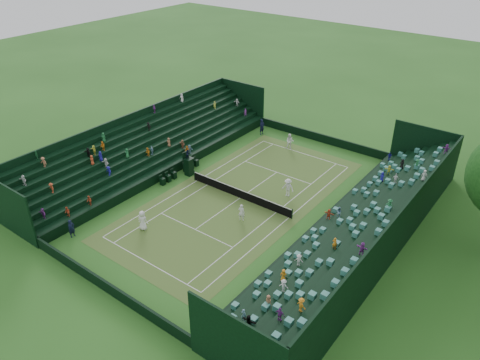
{
  "coord_description": "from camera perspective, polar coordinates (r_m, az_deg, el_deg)",
  "views": [
    {
      "loc": [
        22.83,
        -30.18,
        23.69
      ],
      "look_at": [
        0.0,
        0.0,
        2.0
      ],
      "focal_mm": 35.0,
      "sensor_mm": 36.0,
      "label": 1
    }
  ],
  "objects": [
    {
      "name": "ground",
      "position": [
        44.65,
        0.0,
        -2.23
      ],
      "size": [
        160.0,
        160.0,
        0.0
      ],
      "primitive_type": "plane",
      "color": "#285D1D",
      "rests_on": "ground"
    },
    {
      "name": "court_surface",
      "position": [
        44.65,
        0.0,
        -2.22
      ],
      "size": [
        12.97,
        26.77,
        0.01
      ],
      "primitive_type": "cube",
      "color": "#3A802A",
      "rests_on": "ground"
    },
    {
      "name": "perimeter_wall_north",
      "position": [
        56.41,
        9.82,
        5.08
      ],
      "size": [
        17.17,
        0.2,
        1.0
      ],
      "primitive_type": "cube",
      "color": "black",
      "rests_on": "ground"
    },
    {
      "name": "perimeter_wall_south",
      "position": [
        35.55,
        -16.02,
        -12.35
      ],
      "size": [
        17.17,
        0.2,
        1.0
      ],
      "primitive_type": "cube",
      "color": "black",
      "rests_on": "ground"
    },
    {
      "name": "perimeter_wall_east",
      "position": [
        40.68,
        9.62,
        -5.43
      ],
      "size": [
        0.2,
        31.77,
        1.0
      ],
      "primitive_type": "cube",
      "color": "black",
      "rests_on": "ground"
    },
    {
      "name": "perimeter_wall_west",
      "position": [
        49.29,
        -7.89,
        1.45
      ],
      "size": [
        0.2,
        31.77,
        1.0
      ],
      "primitive_type": "cube",
      "color": "black",
      "rests_on": "ground"
    },
    {
      "name": "north_grandstand",
      "position": [
        38.79,
        15.18,
        -6.2
      ],
      "size": [
        6.6,
        32.0,
        4.9
      ],
      "color": "black",
      "rests_on": "ground"
    },
    {
      "name": "south_grandstand",
      "position": [
        51.59,
        -11.31,
        3.79
      ],
      "size": [
        6.6,
        32.0,
        4.9
      ],
      "color": "black",
      "rests_on": "ground"
    },
    {
      "name": "tennis_net",
      "position": [
        44.38,
        0.0,
        -1.65
      ],
      "size": [
        11.67,
        0.1,
        1.06
      ],
      "color": "black",
      "rests_on": "ground"
    },
    {
      "name": "umpire_chair",
      "position": [
        48.33,
        -6.3,
        1.92
      ],
      "size": [
        0.91,
        0.91,
        2.86
      ],
      "color": "black",
      "rests_on": "ground"
    },
    {
      "name": "courtside_chairs",
      "position": [
        48.79,
        -7.35,
        1.03
      ],
      "size": [
        0.48,
        5.45,
        1.04
      ],
      "color": "black",
      "rests_on": "ground"
    },
    {
      "name": "player_near_west",
      "position": [
        40.79,
        -11.79,
        -4.85
      ],
      "size": [
        1.03,
        0.83,
        1.83
      ],
      "primitive_type": "imported",
      "rotation": [
        0.0,
        0.0,
        3.46
      ],
      "color": "white",
      "rests_on": "ground"
    },
    {
      "name": "player_near_east",
      "position": [
        41.13,
        0.18,
        -3.97
      ],
      "size": [
        0.69,
        0.56,
        1.64
      ],
      "primitive_type": "imported",
      "rotation": [
        0.0,
        0.0,
        3.45
      ],
      "color": "white",
      "rests_on": "ground"
    },
    {
      "name": "player_far_west",
      "position": [
        54.03,
        6.09,
        4.71
      ],
      "size": [
        1.09,
        1.0,
        1.82
      ],
      "primitive_type": "imported",
      "rotation": [
        0.0,
        0.0,
        0.44
      ],
      "color": "white",
      "rests_on": "ground"
    },
    {
      "name": "player_far_east",
      "position": [
        44.8,
        5.86,
        -0.91
      ],
      "size": [
        1.26,
        0.82,
        1.84
      ],
      "primitive_type": "imported",
      "rotation": [
        0.0,
        0.0,
        0.12
      ],
      "color": "white",
      "rests_on": "ground"
    },
    {
      "name": "line_judge_north",
      "position": [
        57.42,
        2.69,
        6.49
      ],
      "size": [
        0.57,
        0.78,
        1.98
      ],
      "primitive_type": "imported",
      "rotation": [
        0.0,
        0.0,
        1.42
      ],
      "color": "black",
      "rests_on": "ground"
    },
    {
      "name": "line_judge_south",
      "position": [
        41.6,
        -19.85,
        -5.58
      ],
      "size": [
        0.4,
        0.6,
        1.63
      ],
      "primitive_type": "imported",
      "rotation": [
        0.0,
        0.0,
        1.55
      ],
      "color": "black",
      "rests_on": "ground"
    }
  ]
}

